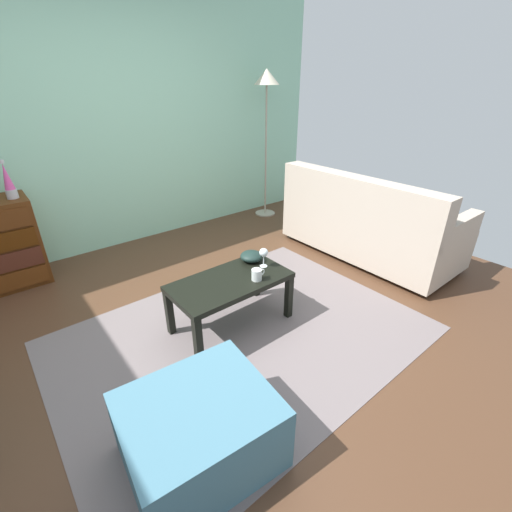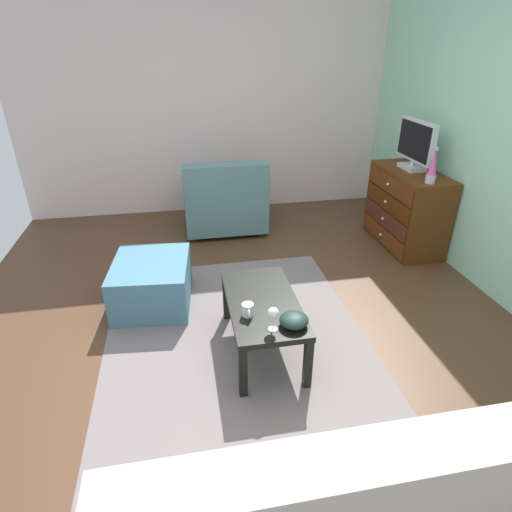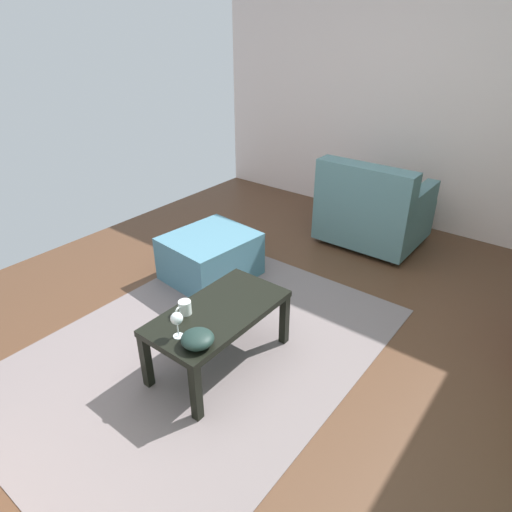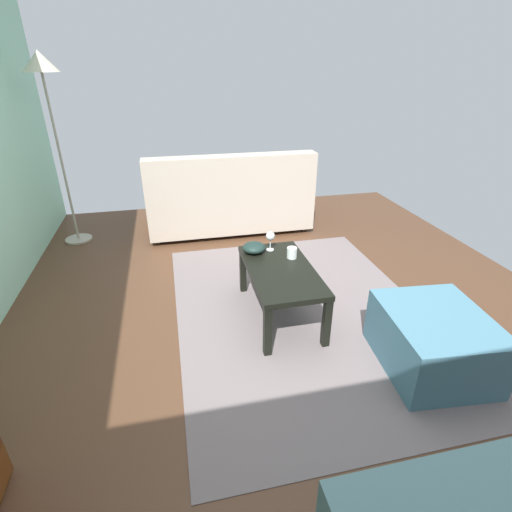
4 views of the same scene
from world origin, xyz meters
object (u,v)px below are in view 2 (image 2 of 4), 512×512
wine_glass (273,314)px  mug (248,310)px  dresser (406,209)px  lava_lamp (433,167)px  ottoman (152,283)px  armchair (225,201)px  bowl_decorative (294,320)px  tv (415,144)px  coffee_table (263,307)px

wine_glass → mug: size_ratio=1.38×
dresser → lava_lamp: size_ratio=2.97×
dresser → ottoman: (0.68, -2.60, -0.21)m
dresser → wine_glass: bearing=-46.2°
armchair → bowl_decorative: bearing=3.1°
dresser → bowl_decorative: size_ratio=5.42×
lava_lamp → mug: 2.30m
dresser → tv: tv is taller
dresser → wine_glass: dresser is taller
mug → ottoman: bearing=-144.0°
lava_lamp → ottoman: 2.68m
dresser → tv: bearing=160.6°
ottoman → wine_glass: bearing=36.1°
dresser → bowl_decorative: (1.74, -1.69, 0.05)m
lava_lamp → mug: (1.19, -1.90, -0.50)m
dresser → coffee_table: dresser is taller
wine_glass → dresser: bearing=133.8°
coffee_table → armchair: armchair is taller
tv → mug: 2.64m
lava_lamp → wine_glass: (1.36, -1.78, -0.43)m
dresser → bowl_decorative: dresser is taller
coffee_table → wine_glass: bearing=-0.4°
wine_glass → tv: bearing=134.6°
mug → ottoman: mug is taller
coffee_table → ottoman: 1.09m
lava_lamp → wine_glass: bearing=-52.6°
coffee_table → mug: size_ratio=7.81×
dresser → armchair: size_ratio=1.09×
lava_lamp → coffee_table: size_ratio=0.37×
coffee_table → wine_glass: size_ratio=5.67×
bowl_decorative → ottoman: 1.42m
wine_glass → coffee_table: bearing=179.6°
tv → ottoman: tv is taller
wine_glass → armchair: (-2.50, -0.00, -0.18)m
tv → armchair: tv is taller
coffee_table → mug: 0.22m
tv → ottoman: (0.75, -2.62, -0.86)m
bowl_decorative → ottoman: bearing=-139.1°
mug → ottoman: (-0.90, -0.65, -0.26)m
lava_lamp → coffee_table: lava_lamp is taller
bowl_decorative → coffee_table: bearing=-156.5°
coffee_table → ottoman: size_ratio=1.27×
coffee_table → tv: bearing=129.1°
coffee_table → wine_glass: (0.32, -0.00, 0.17)m
coffee_table → ottoman: bearing=-133.7°
coffee_table → armchair: size_ratio=0.99×
lava_lamp → bowl_decorative: size_ratio=1.83×
ottoman → dresser: bearing=104.7°
armchair → ottoman: size_ratio=1.29×
dresser → mug: dresser is taller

